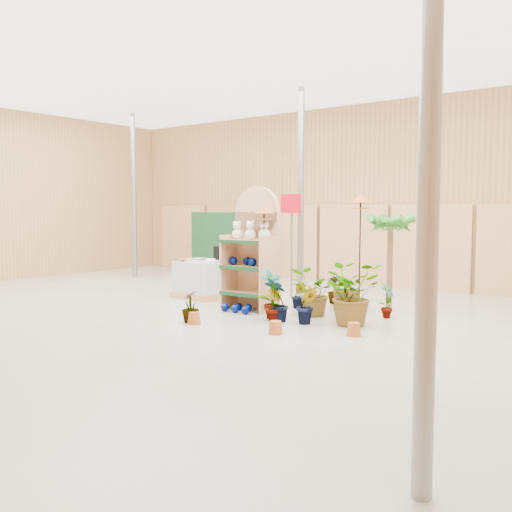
{
  "coord_description": "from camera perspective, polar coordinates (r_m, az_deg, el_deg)",
  "views": [
    {
      "loc": [
        6.83,
        -7.01,
        1.88
      ],
      "look_at": [
        0.3,
        1.5,
        1.0
      ],
      "focal_mm": 40.0,
      "sensor_mm": 36.0,
      "label": 1
    }
  ],
  "objects": [
    {
      "name": "potted_plant_7",
      "position": [
        9.59,
        -6.59,
        -5.04
      ],
      "size": [
        0.41,
        0.41,
        0.53
      ],
      "primitive_type": "imported",
      "rotation": [
        0.0,
        0.0,
        5.33
      ],
      "color": "#2B761F",
      "rests_on": "ground"
    },
    {
      "name": "teddy_bears",
      "position": [
        10.58,
        -0.46,
        2.42
      ],
      "size": [
        0.85,
        0.22,
        0.36
      ],
      "color": "beige",
      "rests_on": "display_shelf"
    },
    {
      "name": "potted_plant_10",
      "position": [
        9.38,
        9.6,
        -3.77
      ],
      "size": [
        1.05,
        1.13,
        1.02
      ],
      "primitive_type": "imported",
      "rotation": [
        0.0,
        0.0,
        1.24
      ],
      "color": "#2B761F",
      "rests_on": "ground"
    },
    {
      "name": "potted_plant_6",
      "position": [
        10.85,
        8.76,
        -3.05
      ],
      "size": [
        0.8,
        0.71,
        0.86
      ],
      "primitive_type": "imported",
      "rotation": [
        0.0,
        0.0,
        3.19
      ],
      "color": "#2B761F",
      "rests_on": "ground"
    },
    {
      "name": "potted_plant_8",
      "position": [
        9.54,
        1.83,
        -4.35
      ],
      "size": [
        0.43,
        0.32,
        0.76
      ],
      "primitive_type": "imported",
      "rotation": [
        0.0,
        0.0,
        3.02
      ],
      "color": "#2B761F",
      "rests_on": "ground"
    },
    {
      "name": "gazing_balls_floor",
      "position": [
        10.48,
        -1.78,
        -5.23
      ],
      "size": [
        0.63,
        0.39,
        0.15
      ],
      "color": "#000D54",
      "rests_on": "ground"
    },
    {
      "name": "potted_plant_9",
      "position": [
        9.4,
        5.12,
        -4.92
      ],
      "size": [
        0.44,
        0.42,
        0.63
      ],
      "primitive_type": "imported",
      "rotation": [
        0.0,
        0.0,
        0.6
      ],
      "color": "#2B761F",
      "rests_on": "ground"
    },
    {
      "name": "trellis_stock",
      "position": [
        16.22,
        -3.54,
        1.22
      ],
      "size": [
        2.0,
        0.3,
        1.8
      ],
      "primitive_type": "cube",
      "color": "#153B1E",
      "rests_on": "ground"
    },
    {
      "name": "room",
      "position": [
        10.46,
        -3.29,
        6.51
      ],
      "size": [
        15.2,
        12.1,
        4.7
      ],
      "color": "gray",
      "rests_on": "ground"
    },
    {
      "name": "potted_plant_0",
      "position": [
        9.79,
        1.54,
        -3.77
      ],
      "size": [
        0.39,
        0.51,
        0.88
      ],
      "primitive_type": "imported",
      "rotation": [
        0.0,
        0.0,
        1.39
      ],
      "color": "#2B761F",
      "rests_on": "ground"
    },
    {
      "name": "potted_plant_2",
      "position": [
        10.08,
        5.7,
        -3.69
      ],
      "size": [
        0.96,
        0.99,
        0.83
      ],
      "primitive_type": "imported",
      "rotation": [
        0.0,
        0.0,
        4.09
      ],
      "color": "#2B761F",
      "rests_on": "ground"
    },
    {
      "name": "potted_plant_4",
      "position": [
        10.13,
        12.93,
        -4.34
      ],
      "size": [
        0.23,
        0.34,
        0.62
      ],
      "primitive_type": "imported",
      "rotation": [
        0.0,
        0.0,
        1.61
      ],
      "color": "#2B761F",
      "rests_on": "ground"
    },
    {
      "name": "offer_sign",
      "position": [
        12.05,
        3.53,
        3.21
      ],
      "size": [
        0.5,
        0.08,
        2.2
      ],
      "color": "gray",
      "rests_on": "ground"
    },
    {
      "name": "bird_table_back",
      "position": [
        15.03,
        0.14,
        4.52
      ],
      "size": [
        0.34,
        0.34,
        1.98
      ],
      "color": "black",
      "rests_on": "ground"
    },
    {
      "name": "palm",
      "position": [
        10.65,
        13.32,
        3.23
      ],
      "size": [
        0.7,
        0.7,
        1.9
      ],
      "color": "brown",
      "rests_on": "ground"
    },
    {
      "name": "potted_plant_11",
      "position": [
        11.51,
        7.96,
        -3.33
      ],
      "size": [
        0.45,
        0.45,
        0.57
      ],
      "primitive_type": "imported",
      "rotation": [
        0.0,
        0.0,
        3.95
      ],
      "color": "#2B761F",
      "rests_on": "ground"
    },
    {
      "name": "potted_plant_3",
      "position": [
        9.62,
        8.99,
        -4.39
      ],
      "size": [
        0.59,
        0.59,
        0.74
      ],
      "primitive_type": "imported",
      "rotation": [
        0.0,
        0.0,
        2.25
      ],
      "color": "#2B761F",
      "rests_on": "ground"
    },
    {
      "name": "bird_table_right",
      "position": [
        9.82,
        10.41,
        5.24
      ],
      "size": [
        0.34,
        0.34,
        2.14
      ],
      "color": "black",
      "rests_on": "ground"
    },
    {
      "name": "pallet_stack",
      "position": [
        12.22,
        -5.38,
        -2.32
      ],
      "size": [
        1.12,
        0.94,
        0.82
      ],
      "rotation": [
        0.0,
        0.0,
        -0.02
      ],
      "color": "tan",
      "rests_on": "ground"
    },
    {
      "name": "charcoal_planters",
      "position": [
        13.7,
        -2.8,
        -1.09
      ],
      "size": [
        0.5,
        0.5,
        1.0
      ],
      "color": "black",
      "rests_on": "ground"
    },
    {
      "name": "bird_table_front",
      "position": [
        10.33,
        0.81,
        4.29
      ],
      "size": [
        0.34,
        0.34,
        1.95
      ],
      "color": "black",
      "rests_on": "ground"
    },
    {
      "name": "potted_plant_5",
      "position": [
        10.86,
        4.32,
        -3.91
      ],
      "size": [
        0.35,
        0.31,
        0.52
      ],
      "primitive_type": "imported",
      "rotation": [
        0.0,
        0.0,
        0.36
      ],
      "color": "#2B761F",
      "rests_on": "ground"
    },
    {
      "name": "display_shelf",
      "position": [
        10.7,
        -0.2,
        0.28
      ],
      "size": [
        0.99,
        0.64,
        2.31
      ],
      "rotation": [
        0.0,
        0.0,
        0.04
      ],
      "color": "tan",
      "rests_on": "ground"
    },
    {
      "name": "gazing_balls_shelf",
      "position": [
        10.61,
        -0.63,
        -0.57
      ],
      "size": [
        0.85,
        0.29,
        0.16
      ],
      "color": "#000D54",
      "rests_on": "display_shelf"
    },
    {
      "name": "potted_plant_1",
      "position": [
        9.58,
        2.26,
        -4.79
      ],
      "size": [
        0.43,
        0.42,
        0.61
      ],
      "primitive_type": "imported",
      "rotation": [
        0.0,
        0.0,
        3.85
      ],
      "color": "#2B761F",
      "rests_on": "ground"
    }
  ]
}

